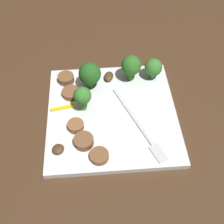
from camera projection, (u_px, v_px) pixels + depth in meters
ground_plane at (112, 116)px, 0.54m from camera, size 1.40×1.40×0.00m
plate at (112, 114)px, 0.53m from camera, size 0.24×0.24×0.01m
fork at (141, 128)px, 0.50m from camera, size 0.17×0.08×0.00m
broccoli_floret_0 at (131, 66)px, 0.55m from camera, size 0.04×0.04×0.06m
broccoli_floret_1 at (82, 96)px, 0.50m from camera, size 0.03×0.03×0.05m
broccoli_floret_2 at (153, 68)px, 0.56m from camera, size 0.04×0.04×0.05m
broccoli_floret_3 at (90, 74)px, 0.54m from camera, size 0.04×0.04×0.06m
sausage_slice_0 at (84, 141)px, 0.48m from camera, size 0.05×0.05×0.01m
sausage_slice_1 at (71, 93)px, 0.55m from camera, size 0.04×0.04×0.01m
sausage_slice_2 at (76, 126)px, 0.50m from camera, size 0.04×0.04×0.01m
sausage_slice_3 at (99, 156)px, 0.46m from camera, size 0.04×0.04×0.01m
sausage_slice_4 at (66, 78)px, 0.57m from camera, size 0.04×0.04×0.01m
mushroom_1 at (58, 149)px, 0.47m from camera, size 0.03×0.03×0.01m
mushroom_3 at (107, 77)px, 0.58m from camera, size 0.03×0.03×0.01m
pepper_strip_1 at (63, 108)px, 0.53m from camera, size 0.01×0.05×0.00m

